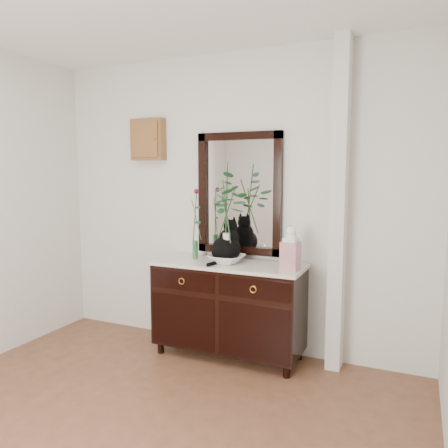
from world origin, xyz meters
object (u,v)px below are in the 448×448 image
at_px(cat, 226,241).
at_px(lotus_bowl, 227,259).
at_px(ginger_jar, 291,247).
at_px(sideboard, 229,304).

xyz_separation_m(cat, lotus_bowl, (0.02, -0.04, -0.15)).
bearing_deg(lotus_bowl, ginger_jar, -3.26).
height_order(cat, ginger_jar, cat).
bearing_deg(ginger_jar, lotus_bowl, 176.74).
relative_size(sideboard, ginger_jar, 3.62).
xyz_separation_m(sideboard, cat, (-0.03, 0.01, 0.57)).
bearing_deg(sideboard, ginger_jar, -6.43).
distance_m(sideboard, cat, 0.57).
xyz_separation_m(sideboard, ginger_jar, (0.57, -0.06, 0.56)).
bearing_deg(ginger_jar, sideboard, 173.57).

